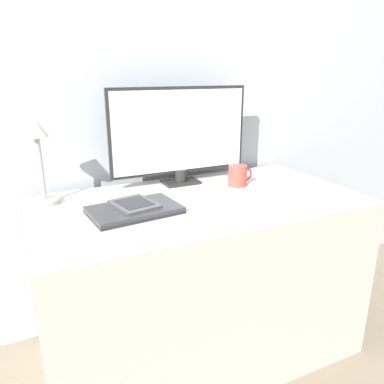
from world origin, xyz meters
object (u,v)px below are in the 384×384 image
(ereader, at_px, (134,204))
(coffee_mug, at_px, (238,175))
(monitor, at_px, (180,134))
(laptop, at_px, (134,210))
(keyboard, at_px, (244,199))
(desk_lamp, at_px, (39,155))

(ereader, distance_m, coffee_mug, 0.55)
(monitor, relative_size, laptop, 1.91)
(ereader, bearing_deg, laptop, -107.99)
(laptop, bearing_deg, keyboard, -6.86)
(laptop, height_order, ereader, ereader)
(monitor, bearing_deg, desk_lamp, -177.11)
(keyboard, height_order, coffee_mug, coffee_mug)
(desk_lamp, distance_m, coffee_mug, 0.86)
(laptop, bearing_deg, ereader, 72.01)
(laptop, bearing_deg, desk_lamp, 139.18)
(monitor, xyz_separation_m, desk_lamp, (-0.61, -0.03, -0.04))
(coffee_mug, bearing_deg, desk_lamp, 172.14)
(desk_lamp, bearing_deg, monitor, 2.89)
(ereader, bearing_deg, coffee_mug, 12.59)
(keyboard, relative_size, desk_lamp, 0.90)
(keyboard, xyz_separation_m, ereader, (-0.45, 0.07, 0.02))
(ereader, height_order, coffee_mug, coffee_mug)
(keyboard, bearing_deg, laptop, 173.14)
(laptop, height_order, desk_lamp, desk_lamp)
(coffee_mug, bearing_deg, monitor, 147.27)
(keyboard, relative_size, laptop, 0.88)
(desk_lamp, xyz_separation_m, coffee_mug, (0.84, -0.12, -0.15))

